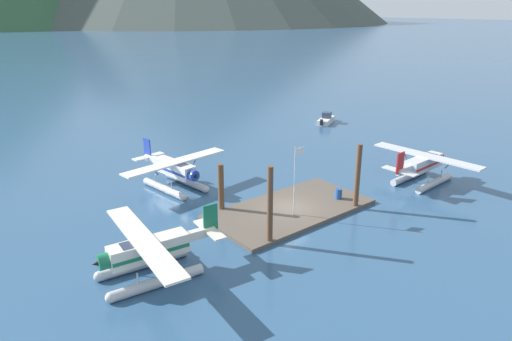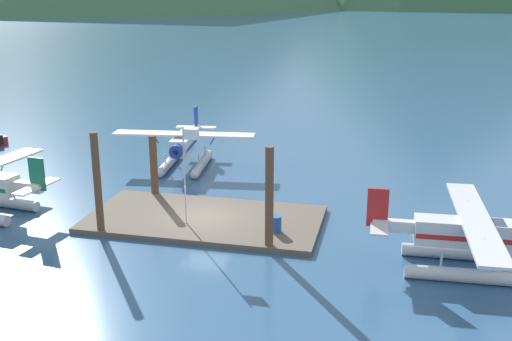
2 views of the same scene
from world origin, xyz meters
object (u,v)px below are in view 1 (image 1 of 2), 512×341
object	(u,v)px
seaplane_white_bow_left	(175,172)
fuel_drum	(339,194)
boat_white_open_east	(326,119)
flagpole	(296,172)
seaplane_cream_port_aft	(149,254)
seaplane_silver_stbd_aft	(423,167)

from	to	relation	value
seaplane_white_bow_left	fuel_drum	bearing A→B (deg)	-51.30
boat_white_open_east	fuel_drum	bearing A→B (deg)	-135.39
seaplane_white_bow_left	flagpole	bearing A→B (deg)	-69.86
seaplane_cream_port_aft	boat_white_open_east	xyz separation A→B (m)	(37.71, 20.22, -1.09)
flagpole	fuel_drum	distance (m)	5.84
flagpole	seaplane_cream_port_aft	world-z (taller)	flagpole
flagpole	seaplane_white_bow_left	distance (m)	12.23
boat_white_open_east	flagpole	bearing A→B (deg)	-141.83
seaplane_silver_stbd_aft	seaplane_cream_port_aft	world-z (taller)	same
seaplane_white_bow_left	boat_white_open_east	xyz separation A→B (m)	(29.19, 8.40, -1.09)
seaplane_cream_port_aft	boat_white_open_east	bearing A→B (deg)	28.20
seaplane_cream_port_aft	seaplane_white_bow_left	distance (m)	14.57
seaplane_silver_stbd_aft	boat_white_open_east	bearing A→B (deg)	64.09
boat_white_open_east	seaplane_white_bow_left	bearing A→B (deg)	-163.95
fuel_drum	seaplane_cream_port_aft	xyz separation A→B (m)	(-17.65, -0.42, 0.84)
fuel_drum	boat_white_open_east	distance (m)	28.18
flagpole	seaplane_silver_stbd_aft	size ratio (longest dim) A/B	0.53
seaplane_cream_port_aft	seaplane_white_bow_left	world-z (taller)	same
fuel_drum	seaplane_white_bow_left	size ratio (longest dim) A/B	0.08
seaplane_silver_stbd_aft	seaplane_white_bow_left	size ratio (longest dim) A/B	1.00
seaplane_cream_port_aft	seaplane_white_bow_left	size ratio (longest dim) A/B	1.00
flagpole	boat_white_open_east	world-z (taller)	flagpole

